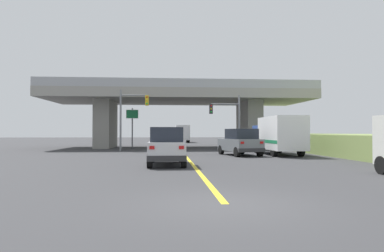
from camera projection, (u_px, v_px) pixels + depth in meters
ground at (179, 147)px, 39.50m from camera, size 160.00×160.00×0.00m
overpass_bridge at (179, 104)px, 39.59m from camera, size 29.37×10.50×7.22m
lane_divider_stripe at (188, 159)px, 22.34m from camera, size 0.20×28.15×0.01m
suv_lead at (167, 146)px, 18.26m from camera, size 1.93×4.29×2.02m
suv_crossing at (240, 142)px, 25.84m from camera, size 2.84×4.60×2.02m
box_truck at (278, 135)px, 26.64m from camera, size 2.33×7.00×2.94m
traffic_signal_nearside at (229, 116)px, 33.23m from camera, size 3.02×0.36×5.40m
traffic_signal_farside at (130, 112)px, 31.82m from camera, size 2.69×0.36×5.74m
highway_sign at (132, 120)px, 36.23m from camera, size 1.29×0.17×4.32m
semi_truck_distant at (182, 133)px, 59.44m from camera, size 2.33×6.66×2.96m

